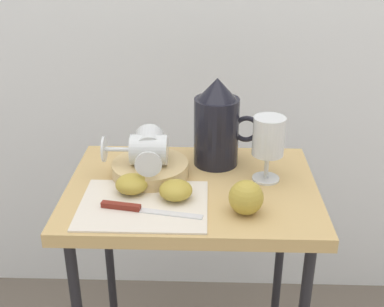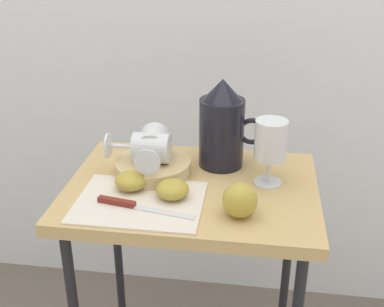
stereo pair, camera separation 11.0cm
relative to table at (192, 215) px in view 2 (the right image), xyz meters
name	(u,v)px [view 2 (the right image)]	position (x,y,z in m)	size (l,w,h in m)	color
curtain_drape	(218,30)	(0.00, 0.56, 0.33)	(2.40, 0.03, 1.96)	white
table	(192,215)	(0.00, 0.00, 0.00)	(0.57, 0.42, 0.74)	tan
linen_napkin	(140,202)	(-0.10, -0.09, 0.08)	(0.27, 0.21, 0.00)	silver
basket_tray	(153,167)	(-0.10, 0.04, 0.10)	(0.18, 0.18, 0.04)	tan
pitcher	(222,131)	(0.06, 0.12, 0.17)	(0.16, 0.11, 0.22)	black
wine_glass_upright	(270,143)	(0.17, 0.03, 0.18)	(0.07, 0.07, 0.16)	silver
wine_glass_tipped_near	(149,148)	(-0.11, 0.04, 0.15)	(0.15, 0.07, 0.07)	silver
wine_glass_tipped_far	(153,144)	(-0.10, 0.06, 0.15)	(0.08, 0.15, 0.07)	silver
apple_half_left	(131,181)	(-0.13, -0.04, 0.11)	(0.07, 0.07, 0.04)	#B29938
apple_half_right	(172,189)	(-0.03, -0.07, 0.11)	(0.07, 0.07, 0.04)	#B29938
apple_whole	(240,200)	(0.11, -0.12, 0.12)	(0.07, 0.07, 0.07)	#B29938
knife	(131,205)	(-0.11, -0.12, 0.09)	(0.22, 0.05, 0.01)	silver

